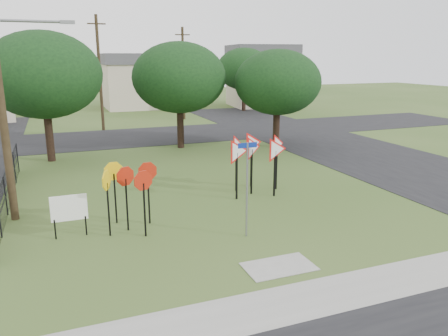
{
  "coord_description": "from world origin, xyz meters",
  "views": [
    {
      "loc": [
        -5.59,
        -12.44,
        5.83
      ],
      "look_at": [
        0.41,
        3.0,
        1.6
      ],
      "focal_mm": 35.0,
      "sensor_mm": 36.0,
      "label": 1
    }
  ],
  "objects_px": {
    "yield_sign_cluster": "(255,150)",
    "stop_sign_cluster": "(128,182)",
    "street_name_sign": "(247,184)",
    "info_board": "(69,209)"
  },
  "relations": [
    {
      "from": "stop_sign_cluster",
      "to": "street_name_sign",
      "type": "bearing_deg",
      "value": -29.5
    },
    {
      "from": "street_name_sign",
      "to": "stop_sign_cluster",
      "type": "xyz_separation_m",
      "value": [
        -3.53,
        2.0,
        -0.11
      ]
    },
    {
      "from": "yield_sign_cluster",
      "to": "info_board",
      "type": "xyz_separation_m",
      "value": [
        -7.78,
        -2.29,
        -0.95
      ]
    },
    {
      "from": "yield_sign_cluster",
      "to": "info_board",
      "type": "bearing_deg",
      "value": -163.63
    },
    {
      "from": "stop_sign_cluster",
      "to": "yield_sign_cluster",
      "type": "xyz_separation_m",
      "value": [
        5.85,
        2.33,
        0.21
      ]
    },
    {
      "from": "street_name_sign",
      "to": "yield_sign_cluster",
      "type": "distance_m",
      "value": 4.91
    },
    {
      "from": "stop_sign_cluster",
      "to": "yield_sign_cluster",
      "type": "height_order",
      "value": "yield_sign_cluster"
    },
    {
      "from": "street_name_sign",
      "to": "yield_sign_cluster",
      "type": "xyz_separation_m",
      "value": [
        2.32,
        4.33,
        0.1
      ]
    },
    {
      "from": "info_board",
      "to": "yield_sign_cluster",
      "type": "bearing_deg",
      "value": 16.37
    },
    {
      "from": "yield_sign_cluster",
      "to": "stop_sign_cluster",
      "type": "bearing_deg",
      "value": -158.25
    }
  ]
}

